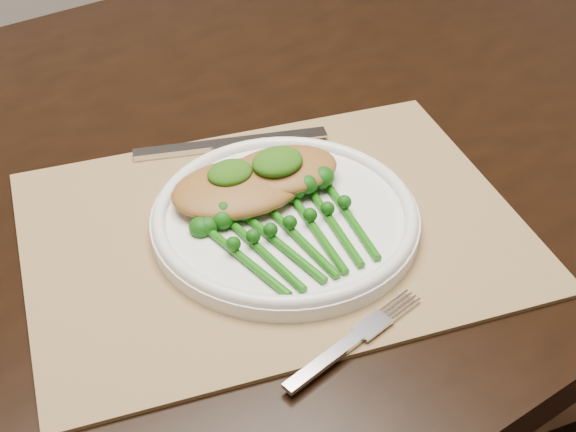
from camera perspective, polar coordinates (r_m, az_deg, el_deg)
dining_table at (r=1.17m, az=-3.78°, el=-10.55°), size 1.61×0.92×0.75m
placemat at (r=0.80m, az=-1.06°, el=-0.99°), size 0.56×0.47×0.00m
dinner_plate at (r=0.79m, az=-0.20°, el=-0.06°), size 0.27×0.27×0.02m
knife at (r=0.91m, az=-5.41°, el=5.00°), size 0.21×0.10×0.01m
fork at (r=0.69m, az=5.30°, el=-8.30°), size 0.16×0.04×0.00m
chicken_fillet_left at (r=0.80m, az=-3.59°, el=2.00°), size 0.15×0.12×0.03m
chicken_fillet_right at (r=0.82m, az=-0.40°, el=3.28°), size 0.13×0.10×0.02m
pesto_dollop_left at (r=0.80m, az=-4.15°, el=3.09°), size 0.05×0.04×0.02m
pesto_dollop_right at (r=0.80m, az=-0.76°, el=3.88°), size 0.05×0.05×0.02m
broccolini_bundle at (r=0.75m, az=0.88°, el=-1.67°), size 0.15×0.16×0.04m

